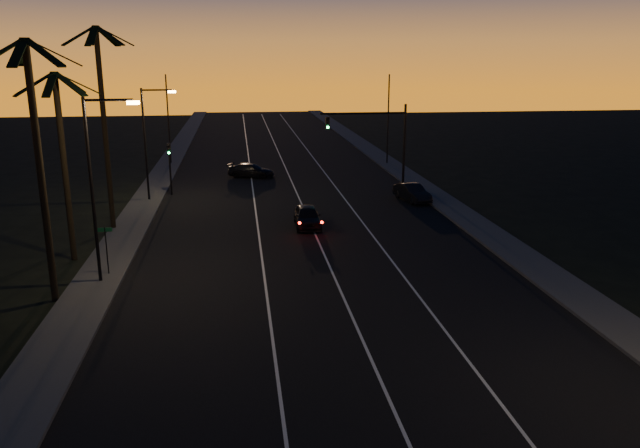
{
  "coord_description": "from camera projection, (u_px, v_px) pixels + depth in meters",
  "views": [
    {
      "loc": [
        -4.08,
        -9.91,
        10.83
      ],
      "look_at": [
        -0.04,
        20.79,
        2.42
      ],
      "focal_mm": 35.0,
      "sensor_mm": 36.0,
      "label": 1
    }
  ],
  "objects": [
    {
      "name": "palm_near",
      "position": [
        37.0,
        146.0,
        26.62
      ],
      "size": [
        4.25,
        4.16,
        11.53
      ],
      "color": "black",
      "rests_on": "ground"
    },
    {
      "name": "streetlight_left_near",
      "position": [
        97.0,
        177.0,
        29.23
      ],
      "size": [
        2.55,
        0.26,
        9.0
      ],
      "color": "black",
      "rests_on": "ground"
    },
    {
      "name": "lead_car",
      "position": [
        307.0,
        216.0,
        40.51
      ],
      "size": [
        1.71,
        4.55,
        1.38
      ],
      "color": "black",
      "rests_on": "road"
    },
    {
      "name": "lane_stripe_left",
      "position": [
        257.0,
        224.0,
        41.16
      ],
      "size": [
        0.12,
        160.0,
        0.01
      ],
      "primitive_type": "cube",
      "color": "silver",
      "rests_on": "road"
    },
    {
      "name": "far_pole_left",
      "position": [
        168.0,
        120.0,
        62.9
      ],
      "size": [
        0.14,
        0.14,
        9.0
      ],
      "primitive_type": "cylinder",
      "color": "black",
      "rests_on": "ground"
    },
    {
      "name": "far_pole_right",
      "position": [
        388.0,
        120.0,
        62.8
      ],
      "size": [
        0.14,
        0.14,
        9.0
      ],
      "primitive_type": "cylinder",
      "color": "black",
      "rests_on": "ground"
    },
    {
      "name": "cross_car",
      "position": [
        251.0,
        170.0,
        56.98
      ],
      "size": [
        4.61,
        3.06,
        1.24
      ],
      "color": "black",
      "rests_on": "road"
    },
    {
      "name": "right_car",
      "position": [
        412.0,
        193.0,
        47.66
      ],
      "size": [
        2.22,
        4.19,
        1.31
      ],
      "color": "black",
      "rests_on": "road"
    },
    {
      "name": "lane_stripe_right",
      "position": [
        361.0,
        221.0,
        42.04
      ],
      "size": [
        0.12,
        160.0,
        0.01
      ],
      "primitive_type": "cube",
      "color": "silver",
      "rests_on": "road"
    },
    {
      "name": "streetlight_left_far",
      "position": [
        149.0,
        135.0,
        46.52
      ],
      "size": [
        2.55,
        0.26,
        8.5
      ],
      "color": "black",
      "rests_on": "ground"
    },
    {
      "name": "signal_mast",
      "position": [
        376.0,
        132.0,
        50.75
      ],
      "size": [
        7.1,
        0.41,
        7.0
      ],
      "color": "black",
      "rests_on": "ground"
    },
    {
      "name": "street_sign",
      "position": [
        106.0,
        245.0,
        31.13
      ],
      "size": [
        0.7,
        0.06,
        2.6
      ],
      "color": "black",
      "rests_on": "ground"
    },
    {
      "name": "road",
      "position": [
        303.0,
        223.0,
        41.54
      ],
      "size": [
        20.0,
        170.0,
        0.01
      ],
      "primitive_type": "cube",
      "color": "black",
      "rests_on": "ground"
    },
    {
      "name": "palm_far",
      "position": [
        103.0,
        110.0,
        38.01
      ],
      "size": [
        4.25,
        4.16,
        12.53
      ],
      "color": "black",
      "rests_on": "ground"
    },
    {
      "name": "signal_post",
      "position": [
        170.0,
        159.0,
        49.14
      ],
      "size": [
        0.28,
        0.37,
        4.2
      ],
      "color": "black",
      "rests_on": "ground"
    },
    {
      "name": "palm_mid",
      "position": [
        62.0,
        146.0,
        32.5
      ],
      "size": [
        4.25,
        4.16,
        10.03
      ],
      "color": "black",
      "rests_on": "ground"
    },
    {
      "name": "sidewalk_left",
      "position": [
        130.0,
        228.0,
        40.11
      ],
      "size": [
        2.4,
        170.0,
        0.16
      ],
      "primitive_type": "cube",
      "color": "#3C3C39",
      "rests_on": "ground"
    },
    {
      "name": "sidewalk_right",
      "position": [
        464.0,
        217.0,
        42.93
      ],
      "size": [
        2.4,
        170.0,
        0.16
      ],
      "primitive_type": "cube",
      "color": "#3C3C39",
      "rests_on": "ground"
    },
    {
      "name": "lane_stripe_mid",
      "position": [
        310.0,
        223.0,
        41.6
      ],
      "size": [
        0.12,
        160.0,
        0.01
      ],
      "primitive_type": "cube",
      "color": "silver",
      "rests_on": "road"
    }
  ]
}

